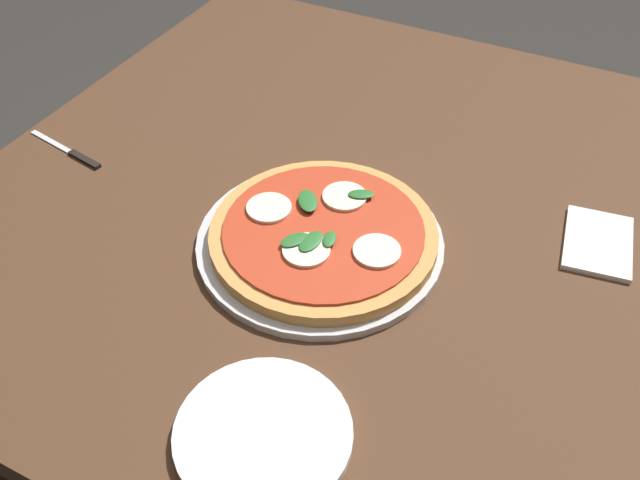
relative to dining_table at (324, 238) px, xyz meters
name	(u,v)px	position (x,y,z in m)	size (l,w,h in m)	color
ground_plane	(323,439)	(0.00, 0.00, -0.61)	(6.00, 6.00, 0.00)	#2D2B28
dining_table	(324,238)	(0.00, 0.00, 0.00)	(1.11, 1.03, 0.71)	#4C301E
serving_tray	(320,242)	(0.11, 0.05, 0.10)	(0.34, 0.34, 0.01)	silver
pizza	(323,234)	(0.11, 0.05, 0.12)	(0.31, 0.31, 0.03)	tan
plate_white	(263,434)	(0.41, 0.13, 0.11)	(0.19, 0.19, 0.01)	white
napkin	(598,243)	(-0.06, 0.39, 0.10)	(0.13, 0.09, 0.01)	white
knife	(73,153)	(0.10, -0.40, 0.10)	(0.04, 0.17, 0.01)	black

